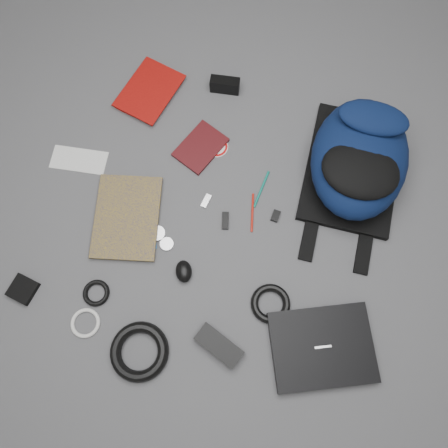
% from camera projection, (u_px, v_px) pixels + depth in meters
% --- Properties ---
extents(ground, '(4.00, 4.00, 0.00)m').
position_uv_depth(ground, '(224.00, 226.00, 1.46)').
color(ground, '#4F4F51').
rests_on(ground, ground).
extents(backpack, '(0.34, 0.49, 0.20)m').
position_uv_depth(backpack, '(359.00, 158.00, 1.42)').
color(backpack, black).
rests_on(backpack, ground).
extents(laptop, '(0.37, 0.33, 0.03)m').
position_uv_depth(laptop, '(322.00, 347.00, 1.33)').
color(laptop, black).
rests_on(laptop, ground).
extents(textbook_red, '(0.23, 0.27, 0.03)m').
position_uv_depth(textbook_red, '(129.00, 81.00, 1.61)').
color(textbook_red, '#8C0908').
rests_on(textbook_red, ground).
extents(comic_book, '(0.27, 0.33, 0.02)m').
position_uv_depth(comic_book, '(95.00, 216.00, 1.46)').
color(comic_book, gold).
rests_on(comic_book, ground).
extents(envelope, '(0.20, 0.11, 0.00)m').
position_uv_depth(envelope, '(79.00, 160.00, 1.53)').
color(envelope, white).
rests_on(envelope, ground).
extents(dvd_case, '(0.18, 0.21, 0.01)m').
position_uv_depth(dvd_case, '(201.00, 147.00, 1.54)').
color(dvd_case, '#3A0B0D').
rests_on(dvd_case, ground).
extents(compact_camera, '(0.11, 0.05, 0.06)m').
position_uv_depth(compact_camera, '(225.00, 85.00, 1.58)').
color(compact_camera, black).
rests_on(compact_camera, ground).
extents(sticker_disc, '(0.08, 0.08, 0.00)m').
position_uv_depth(sticker_disc, '(217.00, 147.00, 1.54)').
color(sticker_disc, white).
rests_on(sticker_disc, ground).
extents(pen_teal, '(0.03, 0.14, 0.01)m').
position_uv_depth(pen_teal, '(261.00, 189.00, 1.49)').
color(pen_teal, '#0D7966').
rests_on(pen_teal, ground).
extents(pen_red, '(0.04, 0.13, 0.01)m').
position_uv_depth(pen_red, '(252.00, 213.00, 1.47)').
color(pen_red, red).
rests_on(pen_red, ground).
extents(id_badge, '(0.09, 0.11, 0.00)m').
position_uv_depth(id_badge, '(146.00, 235.00, 1.45)').
color(id_badge, blue).
rests_on(id_badge, ground).
extents(usb_black, '(0.04, 0.06, 0.01)m').
position_uv_depth(usb_black, '(225.00, 221.00, 1.46)').
color(usb_black, black).
rests_on(usb_black, ground).
extents(usb_silver, '(0.03, 0.05, 0.01)m').
position_uv_depth(usb_silver, '(206.00, 201.00, 1.48)').
color(usb_silver, silver).
rests_on(usb_silver, ground).
extents(key_fob, '(0.03, 0.04, 0.01)m').
position_uv_depth(key_fob, '(276.00, 216.00, 1.46)').
color(key_fob, black).
rests_on(key_fob, ground).
extents(mouse, '(0.08, 0.09, 0.04)m').
position_uv_depth(mouse, '(184.00, 271.00, 1.39)').
color(mouse, black).
rests_on(mouse, ground).
extents(headphone_left, '(0.06, 0.06, 0.01)m').
position_uv_depth(headphone_left, '(157.00, 233.00, 1.44)').
color(headphone_left, silver).
rests_on(headphone_left, ground).
extents(headphone_right, '(0.05, 0.05, 0.01)m').
position_uv_depth(headphone_right, '(167.00, 244.00, 1.43)').
color(headphone_right, '#BBBABD').
rests_on(headphone_right, ground).
extents(cable_coil, '(0.15, 0.15, 0.02)m').
position_uv_depth(cable_coil, '(271.00, 304.00, 1.37)').
color(cable_coil, black).
rests_on(cable_coil, ground).
extents(power_brick, '(0.16, 0.11, 0.04)m').
position_uv_depth(power_brick, '(219.00, 345.00, 1.33)').
color(power_brick, black).
rests_on(power_brick, ground).
extents(power_cord_coil, '(0.22, 0.22, 0.03)m').
position_uv_depth(power_cord_coil, '(139.00, 352.00, 1.32)').
color(power_cord_coil, black).
rests_on(power_cord_coil, ground).
extents(pouch, '(0.09, 0.09, 0.02)m').
position_uv_depth(pouch, '(23.00, 289.00, 1.39)').
color(pouch, black).
rests_on(pouch, ground).
extents(earbud_coil, '(0.11, 0.11, 0.02)m').
position_uv_depth(earbud_coil, '(96.00, 293.00, 1.39)').
color(earbud_coil, black).
rests_on(earbud_coil, ground).
extents(white_cable_coil, '(0.12, 0.12, 0.01)m').
position_uv_depth(white_cable_coil, '(85.00, 323.00, 1.36)').
color(white_cable_coil, silver).
rests_on(white_cable_coil, ground).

